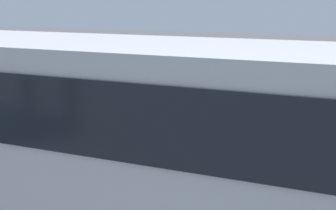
# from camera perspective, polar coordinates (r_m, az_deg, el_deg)

# --- Properties ---
(ground_plane) EXTENTS (80.00, 80.00, 0.00)m
(ground_plane) POSITION_cam_1_polar(r_m,az_deg,el_deg) (11.90, 0.14, -5.18)
(ground_plane) COLOR #4C4C51
(tour_bus) EXTENTS (10.57, 3.00, 3.25)m
(tour_bus) POSITION_cam_1_polar(r_m,az_deg,el_deg) (6.94, -6.73, -5.00)
(tour_bus) COLOR silver
(tour_bus) RESTS_ON ground_plane
(spectator_far_left) EXTENTS (0.57, 0.31, 1.66)m
(spectator_far_left) POSITION_cam_1_polar(r_m,az_deg,el_deg) (9.31, 14.08, -4.74)
(spectator_far_left) COLOR #473823
(spectator_far_left) RESTS_ON ground_plane
(spectator_left) EXTENTS (0.58, 0.36, 1.79)m
(spectator_left) POSITION_cam_1_polar(r_m,az_deg,el_deg) (9.14, 6.89, -4.16)
(spectator_left) COLOR black
(spectator_left) RESTS_ON ground_plane
(spectator_centre) EXTENTS (0.57, 0.33, 1.73)m
(spectator_centre) POSITION_cam_1_polar(r_m,az_deg,el_deg) (9.40, 0.41, -3.80)
(spectator_centre) COLOR black
(spectator_centre) RESTS_ON ground_plane
(spectator_right) EXTENTS (0.58, 0.34, 1.80)m
(spectator_right) POSITION_cam_1_polar(r_m,az_deg,el_deg) (9.84, -5.91, -2.77)
(spectator_right) COLOR #473823
(spectator_right) RESTS_ON ground_plane
(spectator_far_right) EXTENTS (0.58, 0.37, 1.73)m
(spectator_far_right) POSITION_cam_1_polar(r_m,az_deg,el_deg) (10.81, -11.32, -1.71)
(spectator_far_right) COLOR #473823
(spectator_far_right) RESTS_ON ground_plane
(parked_motorcycle_silver) EXTENTS (2.05, 0.60, 0.99)m
(parked_motorcycle_silver) POSITION_cam_1_polar(r_m,az_deg,el_deg) (8.69, 18.83, -9.94)
(parked_motorcycle_silver) COLOR black
(parked_motorcycle_silver) RESTS_ON ground_plane
(stunt_motorcycle) EXTENTS (1.85, 0.58, 1.91)m
(stunt_motorcycle) POSITION_cam_1_polar(r_m,az_deg,el_deg) (14.55, -3.12, 2.65)
(stunt_motorcycle) COLOR black
(stunt_motorcycle) RESTS_ON ground_plane
(traffic_cone) EXTENTS (0.34, 0.34, 0.63)m
(traffic_cone) POSITION_cam_1_polar(r_m,az_deg,el_deg) (14.38, 3.63, -0.57)
(traffic_cone) COLOR orange
(traffic_cone) RESTS_ON ground_plane
(bay_line_a) EXTENTS (0.15, 3.96, 0.01)m
(bay_line_a) POSITION_cam_1_polar(r_m,az_deg,el_deg) (11.60, 12.75, -6.03)
(bay_line_a) COLOR white
(bay_line_a) RESTS_ON ground_plane
(bay_line_b) EXTENTS (0.15, 3.86, 0.01)m
(bay_line_b) POSITION_cam_1_polar(r_m,az_deg,el_deg) (12.26, -1.29, -4.58)
(bay_line_b) COLOR white
(bay_line_b) RESTS_ON ground_plane
(bay_line_c) EXTENTS (0.15, 3.92, 0.01)m
(bay_line_c) POSITION_cam_1_polar(r_m,az_deg,el_deg) (13.57, -13.21, -3.13)
(bay_line_c) COLOR white
(bay_line_c) RESTS_ON ground_plane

